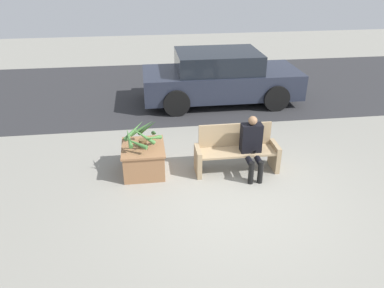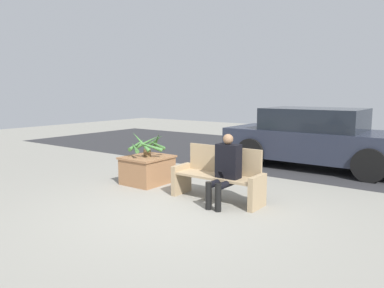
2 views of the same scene
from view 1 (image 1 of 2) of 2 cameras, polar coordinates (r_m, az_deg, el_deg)
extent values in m
plane|color=gray|center=(6.81, 6.43, -7.92)|extent=(30.00, 30.00, 0.00)
cube|color=#2D2D30|center=(12.23, -0.27, 8.60)|extent=(20.00, 6.00, 0.01)
cube|color=tan|center=(7.29, 0.91, -2.62)|extent=(0.09, 0.50, 0.55)
cube|color=tan|center=(7.65, 12.44, -1.80)|extent=(0.09, 0.50, 0.55)
cube|color=tan|center=(7.36, 6.88, -1.17)|extent=(1.46, 0.46, 0.04)
cube|color=tan|center=(7.45, 6.57, 1.42)|extent=(1.46, 0.04, 0.48)
cube|color=black|center=(7.26, 9.00, 0.93)|extent=(0.40, 0.22, 0.57)
sphere|color=#8C6647|center=(7.08, 9.25, 3.54)|extent=(0.17, 0.17, 0.17)
cylinder|color=black|center=(7.20, 8.60, -2.32)|extent=(0.11, 0.45, 0.11)
cylinder|color=black|center=(7.25, 9.96, -2.22)|extent=(0.11, 0.45, 0.11)
cylinder|color=black|center=(7.10, 8.99, -4.37)|extent=(0.10, 0.10, 0.45)
cylinder|color=black|center=(7.14, 10.37, -4.25)|extent=(0.10, 0.10, 0.45)
cube|color=black|center=(7.14, 9.39, -1.21)|extent=(0.07, 0.09, 0.12)
cube|color=#936642|center=(7.41, -7.37, -2.30)|extent=(0.77, 0.89, 0.56)
cube|color=#936642|center=(7.29, -7.49, -0.52)|extent=(0.82, 0.94, 0.04)
cylinder|color=brown|center=(7.24, -7.53, 0.16)|extent=(0.15, 0.15, 0.15)
cone|color=#427538|center=(7.18, -5.70, 1.65)|extent=(0.13, 0.52, 0.29)
cone|color=#427538|center=(7.29, -6.80, 2.53)|extent=(0.43, 0.32, 0.40)
cone|color=#427538|center=(7.35, -7.67, 2.43)|extent=(0.50, 0.09, 0.34)
cone|color=#427538|center=(7.32, -8.85, 2.07)|extent=(0.44, 0.40, 0.31)
cone|color=#427538|center=(7.15, -9.60, 0.98)|extent=(0.16, 0.54, 0.23)
cone|color=#427538|center=(6.99, -8.72, 0.21)|extent=(0.49, 0.36, 0.18)
cone|color=#427538|center=(6.95, -7.45, 1.25)|extent=(0.46, 0.13, 0.41)
cone|color=#427538|center=(7.04, -5.95, 0.96)|extent=(0.37, 0.48, 0.26)
cube|color=#232838|center=(10.89, 4.42, 9.37)|extent=(4.41, 1.80, 0.70)
cube|color=black|center=(10.70, 3.95, 12.51)|extent=(2.29, 1.66, 0.53)
cylinder|color=black|center=(10.52, 12.74, 6.81)|extent=(0.72, 0.18, 0.72)
cylinder|color=black|center=(12.13, 9.95, 9.78)|extent=(0.72, 0.18, 0.72)
cylinder|color=black|center=(9.93, -2.36, 6.25)|extent=(0.72, 0.18, 0.72)
cylinder|color=black|center=(11.62, -3.23, 9.38)|extent=(0.72, 0.18, 0.72)
camera|label=2|loc=(5.58, 64.48, -10.88)|focal=35.00mm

